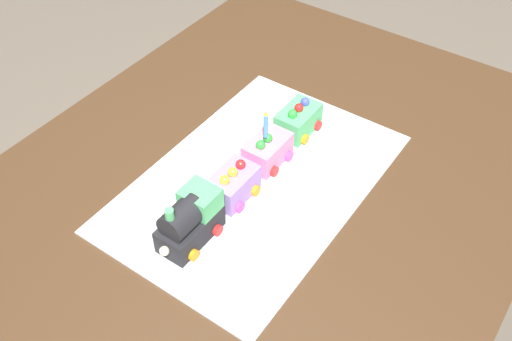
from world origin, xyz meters
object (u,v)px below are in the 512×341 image
(cake_locomotive, at_px, (190,220))
(cake_car_gondola_bubblegum, at_px, (267,150))
(dining_table, at_px, (252,228))
(birthday_candle, at_px, (266,124))
(cake_car_hopper_lavender, at_px, (233,184))
(cake_car_caboose_mint_green, at_px, (298,120))

(cake_locomotive, relative_size, cake_car_gondola_bubblegum, 1.40)
(dining_table, distance_m, birthday_candle, 0.23)
(cake_car_hopper_lavender, xyz_separation_m, cake_car_gondola_bubblegum, (0.12, 0.00, -0.00))
(cake_car_gondola_bubblegum, bearing_deg, cake_locomotive, -180.00)
(dining_table, height_order, birthday_candle, birthday_candle)
(cake_car_gondola_bubblegum, bearing_deg, cake_car_hopper_lavender, 180.00)
(birthday_candle, bearing_deg, cake_car_hopper_lavender, 180.00)
(cake_car_hopper_lavender, bearing_deg, cake_car_caboose_mint_green, 0.00)
(dining_table, height_order, cake_car_caboose_mint_green, cake_car_caboose_mint_green)
(cake_locomotive, relative_size, cake_car_caboose_mint_green, 1.40)
(dining_table, height_order, cake_locomotive, cake_locomotive)
(dining_table, distance_m, cake_car_caboose_mint_green, 0.25)
(cake_locomotive, relative_size, cake_car_hopper_lavender, 1.40)
(cake_car_caboose_mint_green, bearing_deg, cake_car_gondola_bubblegum, 180.00)
(cake_locomotive, height_order, birthday_candle, birthday_candle)
(cake_car_hopper_lavender, height_order, cake_car_caboose_mint_green, same)
(cake_car_hopper_lavender, relative_size, cake_car_gondola_bubblegum, 1.00)
(dining_table, bearing_deg, cake_car_hopper_lavender, 135.15)
(cake_car_caboose_mint_green, height_order, birthday_candle, birthday_candle)
(cake_car_hopper_lavender, xyz_separation_m, birthday_candle, (0.11, -0.00, 0.07))
(cake_car_gondola_bubblegum, height_order, cake_car_caboose_mint_green, same)
(dining_table, relative_size, birthday_candle, 21.05)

